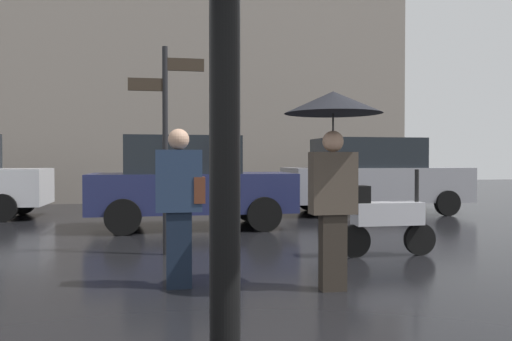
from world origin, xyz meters
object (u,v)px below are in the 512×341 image
object	(u,v)px
parked_car_right	(189,181)
pedestrian_with_bag	(180,198)
pedestrian_with_umbrella	(333,134)
parked_scooter	(384,217)
street_signpost	(166,129)
parked_car_distant	(372,176)

from	to	relation	value
parked_car_right	pedestrian_with_bag	bearing A→B (deg)	-97.24
pedestrian_with_umbrella	parked_car_right	bearing A→B (deg)	-8.66
parked_car_right	parked_scooter	bearing A→B (deg)	-57.73
pedestrian_with_umbrella	street_signpost	size ratio (longest dim) A/B	0.70
pedestrian_with_umbrella	street_signpost	xyz separation A→B (m)	(-1.71, 2.36, 0.17)
parked_car_right	street_signpost	distance (m)	3.08
pedestrian_with_umbrella	parked_car_right	world-z (taller)	pedestrian_with_umbrella
parked_scooter	parked_car_right	world-z (taller)	parked_car_right
pedestrian_with_umbrella	parked_car_distant	size ratio (longest dim) A/B	0.45
pedestrian_with_bag	parked_scooter	bearing A→B (deg)	107.36
pedestrian_with_bag	street_signpost	distance (m)	2.14
parked_car_distant	pedestrian_with_bag	bearing A→B (deg)	-133.15
parked_car_right	parked_car_distant	distance (m)	5.19
parked_scooter	street_signpost	xyz separation A→B (m)	(-3.05, 0.69, 1.26)
street_signpost	parked_scooter	bearing A→B (deg)	-12.83
pedestrian_with_umbrella	parked_scooter	bearing A→B (deg)	-60.40
pedestrian_with_bag	parked_car_right	xyz separation A→B (m)	(0.36, 4.87, -0.02)
pedestrian_with_bag	parked_car_right	world-z (taller)	parked_car_right
pedestrian_with_umbrella	parked_scooter	distance (m)	2.40
parked_scooter	street_signpost	bearing A→B (deg)	169.35
parked_car_distant	street_signpost	world-z (taller)	street_signpost
parked_car_right	street_signpost	xyz separation A→B (m)	(-0.49, -2.91, 0.88)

